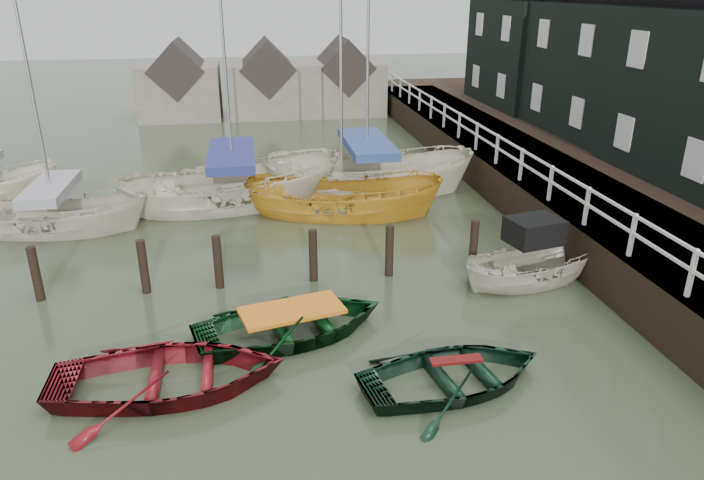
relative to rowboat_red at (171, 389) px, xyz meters
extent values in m
plane|color=#333C26|center=(2.00, 1.28, 0.00)|extent=(120.00, 120.00, 0.00)
cube|color=black|center=(11.50, 11.28, 1.40)|extent=(3.00, 32.00, 0.20)
cube|color=silver|center=(10.00, 11.28, 2.45)|extent=(0.06, 32.00, 0.06)
cube|color=silver|center=(10.00, 11.28, 2.05)|extent=(0.06, 32.00, 0.06)
cube|color=black|center=(17.00, 11.28, 0.00)|extent=(14.00, 38.00, 1.50)
cube|color=black|center=(17.00, 13.28, 4.00)|extent=(6.00, 7.00, 5.00)
cube|color=black|center=(17.00, 20.28, 4.00)|extent=(6.40, 7.00, 5.00)
cylinder|color=black|center=(-3.50, 4.28, 0.50)|extent=(0.22, 0.22, 1.80)
cylinder|color=black|center=(-1.00, 4.28, 0.50)|extent=(0.22, 0.22, 1.80)
cylinder|color=black|center=(0.80, 4.28, 0.50)|extent=(0.22, 0.22, 1.80)
cylinder|color=black|center=(3.20, 4.28, 0.50)|extent=(0.22, 0.22, 1.80)
cylinder|color=black|center=(5.20, 4.28, 0.50)|extent=(0.22, 0.22, 1.80)
cylinder|color=black|center=(7.50, 4.28, 0.50)|extent=(0.22, 0.22, 1.80)
cube|color=#665B51|center=(-2.00, 27.28, 1.50)|extent=(4.50, 4.00, 3.00)
cube|color=#282321|center=(-2.00, 27.28, 2.80)|extent=(3.18, 4.08, 3.18)
cube|color=#665B51|center=(3.00, 27.28, 1.50)|extent=(4.50, 4.00, 3.00)
cube|color=#282321|center=(3.00, 27.28, 2.80)|extent=(3.18, 4.08, 3.18)
cube|color=#665B51|center=(7.50, 27.28, 1.50)|extent=(4.50, 4.00, 3.00)
cube|color=#282321|center=(7.50, 27.28, 2.80)|extent=(3.18, 4.08, 3.18)
imported|color=maroon|center=(0.00, 0.00, 0.00)|extent=(4.39, 3.16, 0.90)
imported|color=black|center=(2.45, 1.59, 0.00)|extent=(4.81, 3.92, 0.88)
imported|color=black|center=(5.37, -0.78, 0.00)|extent=(4.12, 3.26, 0.77)
imported|color=#BDB5A2|center=(8.80, 3.33, 0.00)|extent=(4.30, 2.38, 1.57)
cube|color=black|center=(8.80, 3.53, 1.32)|extent=(1.49, 1.26, 0.65)
imported|color=beige|center=(-4.36, 9.25, 0.00)|extent=(6.05, 2.96, 2.24)
cylinder|color=#B2B2B7|center=(-4.36, 9.25, 5.97)|extent=(0.10, 0.10, 9.47)
cube|color=gray|center=(-4.36, 9.25, 1.35)|extent=(3.32, 1.59, 0.30)
imported|color=beige|center=(1.13, 10.90, 0.00)|extent=(8.10, 4.19, 2.98)
cylinder|color=#B2B2B7|center=(1.13, 10.90, 6.45)|extent=(0.10, 0.10, 9.63)
cube|color=navy|center=(1.13, 10.90, 1.76)|extent=(4.44, 2.25, 0.30)
imported|color=gold|center=(4.70, 9.37, 0.00)|extent=(7.11, 4.19, 2.58)
cylinder|color=#B2B2B7|center=(4.70, 9.37, 4.99)|extent=(0.10, 0.10, 7.14)
imported|color=beige|center=(5.99, 11.70, 0.00)|extent=(8.22, 4.51, 3.01)
cylinder|color=#B2B2B7|center=(5.99, 11.70, 6.21)|extent=(0.10, 0.10, 9.11)
cube|color=navy|center=(5.99, 11.70, 1.77)|extent=(4.51, 2.43, 0.30)
camera|label=1|loc=(1.78, -10.42, 7.11)|focal=32.00mm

